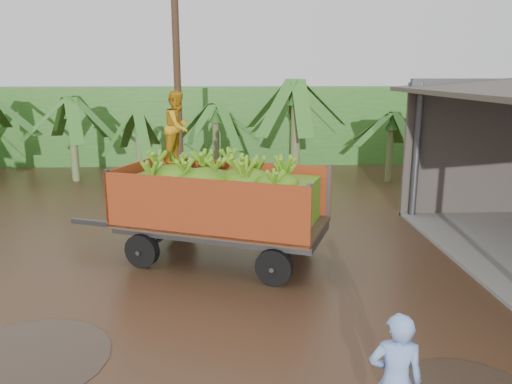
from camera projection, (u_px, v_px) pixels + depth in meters
ground at (240, 305)px, 9.39m from camera, size 100.00×100.00×0.00m
hedge_north at (195, 125)px, 24.43m from camera, size 22.00×3.00×3.60m
banana_trailer at (220, 201)px, 11.38m from camera, size 6.48×3.77×3.87m
man_blue at (395, 382)px, 5.65m from camera, size 0.68×0.50×1.71m
utility_pole at (178, 88)px, 16.56m from camera, size 1.20×0.24×7.47m
banana_plants at (65, 154)px, 15.11m from camera, size 24.27×19.63×4.23m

